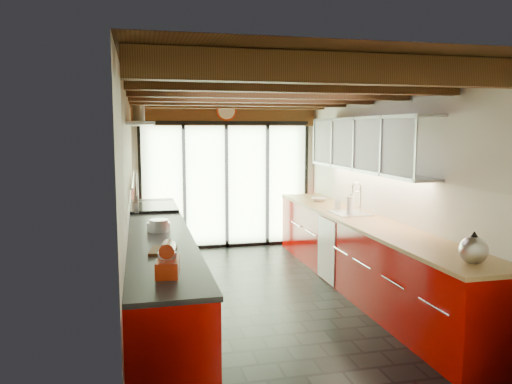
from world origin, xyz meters
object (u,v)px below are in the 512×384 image
soap_bottle (338,202)px  bowl (319,199)px  kettle (473,248)px  paper_towel (351,205)px  stand_mixer (168,262)px

soap_bottle → bowl: (0.00, 0.75, -0.07)m
soap_bottle → kettle: bearing=-90.0°
kettle → paper_towel: (0.00, 2.52, -0.01)m
stand_mixer → bowl: stand_mixer is taller
paper_towel → bowl: bearing=90.0°
kettle → paper_towel: bearing=90.0°
kettle → soap_bottle: size_ratio=1.67×
soap_bottle → stand_mixer: bearing=-132.9°
stand_mixer → soap_bottle: bearing=47.1°
stand_mixer → kettle: kettle is taller
stand_mixer → paper_towel: bearing=42.0°
soap_bottle → bowl: bearing=90.0°
paper_towel → soap_bottle: paper_towel is taller
stand_mixer → kettle: 2.55m
kettle → paper_towel: 2.52m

